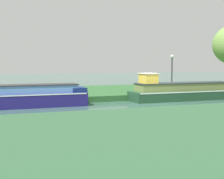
% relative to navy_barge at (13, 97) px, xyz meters
% --- Properties ---
extents(ground_plane, '(120.00, 120.00, 0.00)m').
position_rel_navy_barge_xyz_m(ground_plane, '(8.84, -1.20, -0.66)').
color(ground_plane, '#385B50').
extents(riverbank_far, '(72.00, 10.00, 0.40)m').
position_rel_navy_barge_xyz_m(riverbank_far, '(8.84, 5.80, -0.46)').
color(riverbank_far, '#285529').
rests_on(riverbank_far, ground_plane).
extents(navy_barge, '(8.92, 1.75, 1.98)m').
position_rel_navy_barge_xyz_m(navy_barge, '(0.00, 0.00, 0.00)').
color(navy_barge, navy).
rests_on(navy_barge, ground_plane).
extents(forest_narrowboat, '(9.74, 1.96, 1.95)m').
position_rel_navy_barge_xyz_m(forest_narrowboat, '(12.28, 0.00, -0.06)').
color(forest_narrowboat, '#1F422A').
rests_on(forest_narrowboat, ground_plane).
extents(lamp_post, '(0.24, 0.24, 2.85)m').
position_rel_navy_barge_xyz_m(lamp_post, '(11.84, 1.86, 1.54)').
color(lamp_post, '#333338').
rests_on(lamp_post, riverbank_far).
extents(mooring_post_near, '(0.15, 0.15, 0.52)m').
position_rel_navy_barge_xyz_m(mooring_post_near, '(8.59, 1.25, 0.00)').
color(mooring_post_near, '#4A3328').
rests_on(mooring_post_near, riverbank_far).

